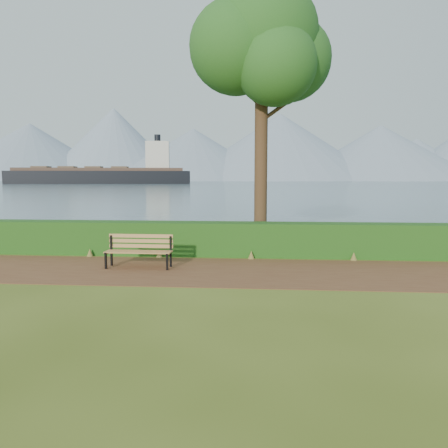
{
  "coord_description": "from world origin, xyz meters",
  "views": [
    {
      "loc": [
        1.84,
        -10.4,
        2.32
      ],
      "look_at": [
        0.88,
        1.2,
        1.1
      ],
      "focal_mm": 35.0,
      "sensor_mm": 36.0,
      "label": 1
    }
  ],
  "objects": [
    {
      "name": "tree",
      "position": [
        1.85,
        3.28,
        6.38
      ],
      "size": [
        4.31,
        3.56,
        8.59
      ],
      "rotation": [
        0.0,
        0.0,
        0.13
      ],
      "color": "#3D2319",
      "rests_on": "ground"
    },
    {
      "name": "cargo_ship",
      "position": [
        -61.55,
        166.94,
        3.34
      ],
      "size": [
        74.77,
        24.36,
        22.43
      ],
      "rotation": [
        0.0,
        0.0,
        0.18
      ],
      "color": "black",
      "rests_on": "ground"
    },
    {
      "name": "path",
      "position": [
        0.0,
        0.3,
        0.01
      ],
      "size": [
        40.0,
        3.4,
        0.01
      ],
      "primitive_type": "cube",
      "color": "brown",
      "rests_on": "ground"
    },
    {
      "name": "hedge",
      "position": [
        0.0,
        2.6,
        0.5
      ],
      "size": [
        32.0,
        0.85,
        1.0
      ],
      "primitive_type": "cube",
      "color": "#1A4714",
      "rests_on": "ground"
    },
    {
      "name": "bench",
      "position": [
        -1.29,
        0.61,
        0.5
      ],
      "size": [
        1.73,
        0.54,
        0.86
      ],
      "rotation": [
        0.0,
        0.0,
        -0.02
      ],
      "color": "black",
      "rests_on": "ground"
    },
    {
      "name": "water",
      "position": [
        0.0,
        260.0,
        0.01
      ],
      "size": [
        700.0,
        510.0,
        0.0
      ],
      "primitive_type": "cube",
      "color": "#455D6F",
      "rests_on": "ground"
    },
    {
      "name": "ground",
      "position": [
        0.0,
        0.0,
        0.0
      ],
      "size": [
        140.0,
        140.0,
        0.0
      ],
      "primitive_type": "plane",
      "color": "#485418",
      "rests_on": "ground"
    },
    {
      "name": "mountains",
      "position": [
        -9.17,
        406.05,
        27.7
      ],
      "size": [
        585.0,
        190.0,
        70.0
      ],
      "color": "gray",
      "rests_on": "ground"
    }
  ]
}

